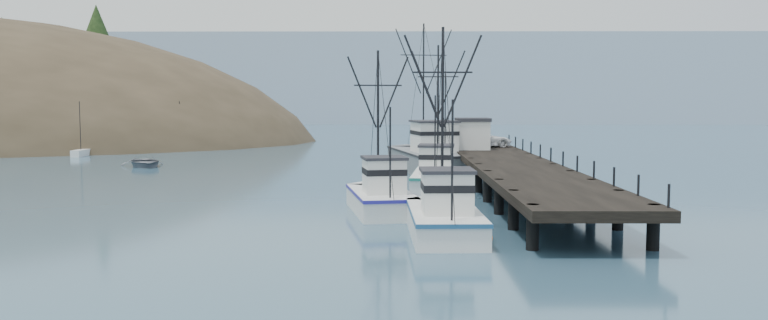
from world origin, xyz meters
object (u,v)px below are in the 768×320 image
(trawler_mid, at_px, (380,198))
(work_vessel, at_px, (428,157))
(trawler_far, at_px, (437,177))
(pickup_truck, at_px, (484,139))
(pier_shed, at_px, (473,133))
(motorboat, at_px, (145,167))
(pier, at_px, (516,168))
(trawler_near, at_px, (444,217))

(trawler_mid, xyz_separation_m, work_vessel, (3.97, 25.07, 0.41))
(trawler_mid, relative_size, trawler_far, 0.90)
(work_vessel, height_order, pickup_truck, work_vessel)
(work_vessel, xyz_separation_m, pier_shed, (3.96, -1.13, 2.19))
(work_vessel, bearing_deg, trawler_far, -90.03)
(pier_shed, bearing_deg, motorboat, 171.69)
(trawler_mid, bearing_deg, trawler_far, 70.31)
(pier_shed, relative_size, motorboat, 0.57)
(trawler_far, height_order, pier_shed, trawler_far)
(pier, xyz_separation_m, pier_shed, (-1.38, 14.89, 1.73))
(pier, height_order, pickup_truck, pickup_truck)
(trawler_mid, bearing_deg, motorboat, 128.99)
(trawler_mid, relative_size, motorboat, 1.72)
(pier, xyz_separation_m, motorboat, (-32.37, 19.42, -1.69))
(work_vessel, relative_size, motorboat, 2.97)
(trawler_far, relative_size, work_vessel, 0.64)
(trawler_near, height_order, trawler_mid, trawler_near)
(pier, bearing_deg, trawler_mid, -135.83)
(trawler_far, height_order, pickup_truck, trawler_far)
(trawler_far, bearing_deg, trawler_mid, -109.69)
(work_vessel, bearing_deg, motorboat, 172.83)
(pier, distance_m, trawler_mid, 13.02)
(trawler_far, distance_m, pier_shed, 13.71)
(motorboat, bearing_deg, pier_shed, -34.41)
(pier, bearing_deg, pickup_truck, 90.11)
(pier, distance_m, trawler_far, 5.79)
(trawler_mid, relative_size, pier_shed, 3.02)
(trawler_near, xyz_separation_m, work_vessel, (0.82, 32.25, 0.41))
(pier_shed, bearing_deg, trawler_mid, -108.34)
(trawler_mid, bearing_deg, trawler_near, -66.29)
(trawler_near, bearing_deg, trawler_far, 87.45)
(pickup_truck, bearing_deg, trawler_near, 157.50)
(pickup_truck, bearing_deg, trawler_far, 149.01)
(pier, distance_m, pier_shed, 15.05)
(pier, height_order, motorboat, pier)
(work_vessel, distance_m, pier_shed, 4.67)
(trawler_mid, height_order, pier_shed, trawler_mid)
(trawler_mid, distance_m, pier_shed, 25.36)
(pickup_truck, bearing_deg, pier, 167.85)
(work_vessel, bearing_deg, trawler_mid, -99.01)
(trawler_near, xyz_separation_m, motorboat, (-26.20, 35.65, -0.82))
(motorboat, bearing_deg, trawler_far, -58.86)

